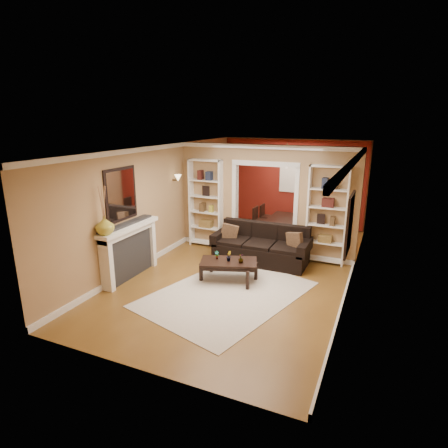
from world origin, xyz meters
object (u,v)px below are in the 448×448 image
at_px(sofa, 261,244).
at_px(coffee_table, 229,271).
at_px(bookshelf_left, 206,204).
at_px(fireplace, 131,252).
at_px(dining_table, 284,226).
at_px(bookshelf_right, 327,216).

xyz_separation_m(sofa, coffee_table, (-0.28, -1.28, -0.22)).
xyz_separation_m(bookshelf_left, fireplace, (-0.54, -2.53, -0.57)).
height_order(coffee_table, dining_table, dining_table).
height_order(bookshelf_left, dining_table, bookshelf_left).
distance_m(sofa, fireplace, 2.99).
distance_m(coffee_table, bookshelf_left, 2.53).
bearing_deg(sofa, fireplace, -139.21).
bearing_deg(bookshelf_right, coffee_table, -131.82).
distance_m(bookshelf_right, dining_table, 2.46).
bearing_deg(dining_table, sofa, -178.11).
relative_size(coffee_table, fireplace, 0.68).
distance_m(fireplace, dining_table, 4.83).
bearing_deg(coffee_table, bookshelf_right, 28.83).
bearing_deg(bookshelf_left, coffee_table, -52.27).
bearing_deg(fireplace, bookshelf_right, 34.80).
xyz_separation_m(sofa, bookshelf_right, (1.38, 0.58, 0.71)).
relative_size(sofa, dining_table, 1.56).
xyz_separation_m(coffee_table, bookshelf_right, (1.66, 1.86, 0.93)).
bearing_deg(sofa, coffee_table, -102.45).
relative_size(bookshelf_left, fireplace, 1.35).
relative_size(coffee_table, dining_table, 0.80).
bearing_deg(coffee_table, sofa, 58.20).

